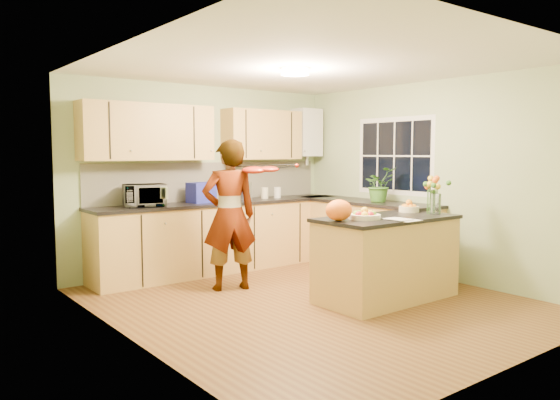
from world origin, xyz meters
TOP-DOWN VIEW (x-y plane):
  - floor at (0.00, 0.00)m, footprint 4.50×4.50m
  - ceiling at (0.00, 0.00)m, footprint 4.00×4.50m
  - wall_back at (0.00, 2.25)m, footprint 4.00×0.02m
  - wall_front at (0.00, -2.25)m, footprint 4.00×0.02m
  - wall_left at (-2.00, 0.00)m, footprint 0.02×4.50m
  - wall_right at (2.00, 0.00)m, footprint 0.02×4.50m
  - back_counter at (0.10, 1.95)m, footprint 3.64×0.62m
  - right_counter at (1.70, 0.85)m, footprint 0.62×2.24m
  - splashback at (0.10, 2.23)m, footprint 3.60×0.02m
  - upper_cabinets at (-0.18, 2.08)m, footprint 3.20×0.34m
  - boiler at (1.70, 2.09)m, footprint 0.40×0.30m
  - window_right at (1.99, 0.60)m, footprint 0.01×1.30m
  - light_switch at (-1.99, -0.60)m, footprint 0.02×0.09m
  - ceiling_lamp at (0.00, 0.30)m, footprint 0.30×0.30m
  - peninsula_island at (0.72, -0.40)m, footprint 1.58×0.81m
  - fruit_dish at (0.37, -0.40)m, footprint 0.33×0.33m
  - orange_bowl at (1.27, -0.25)m, footprint 0.23×0.23m
  - flower_vase at (1.32, -0.58)m, footprint 0.28×0.28m
  - orange_bag at (0.05, -0.35)m, footprint 0.33×0.29m
  - papers at (0.62, -0.70)m, footprint 0.24×0.32m
  - violinist at (-0.40, 1.01)m, footprint 0.73×0.59m
  - violin at (-0.20, 0.79)m, footprint 0.71×0.61m
  - microwave at (-1.03, 1.93)m, footprint 0.56×0.45m
  - blue_box at (-0.22, 1.97)m, footprint 0.36×0.28m
  - kettle at (0.46, 1.94)m, footprint 0.18×0.18m
  - jar_cream at (0.81, 1.97)m, footprint 0.11×0.11m
  - jar_white at (1.01, 1.94)m, footprint 0.11×0.11m
  - potted_plant at (1.70, 0.60)m, footprint 0.48×0.44m

SIDE VIEW (x-z plane):
  - floor at x=0.00m, z-range 0.00..0.00m
  - peninsula_island at x=0.72m, z-range 0.00..0.91m
  - back_counter at x=0.10m, z-range 0.00..0.94m
  - right_counter at x=1.70m, z-range 0.00..0.94m
  - violinist at x=-0.40m, z-range 0.00..1.75m
  - papers at x=0.62m, z-range 0.91..0.92m
  - fruit_dish at x=0.37m, z-range 0.90..1.01m
  - orange_bowl at x=1.27m, z-range 0.90..1.03m
  - orange_bag at x=0.05m, z-range 0.91..1.13m
  - jar_white at x=1.01m, z-range 0.94..1.10m
  - jar_cream at x=0.81m, z-range 0.94..1.10m
  - blue_box at x=-0.22m, z-range 0.94..1.21m
  - kettle at x=0.46m, z-range 0.91..1.24m
  - microwave at x=-1.03m, z-range 0.94..1.21m
  - potted_plant at x=1.70m, z-range 0.94..1.40m
  - splashback at x=0.10m, z-range 0.94..1.46m
  - flower_vase at x=1.32m, z-range 0.99..1.50m
  - wall_back at x=0.00m, z-range 0.00..2.50m
  - wall_front at x=0.00m, z-range 0.00..2.50m
  - wall_left at x=-2.00m, z-range 0.00..2.50m
  - wall_right at x=2.00m, z-range 0.00..2.50m
  - light_switch at x=-1.99m, z-range 1.26..1.34m
  - violin at x=-0.20m, z-range 1.31..1.49m
  - window_right at x=1.99m, z-range 1.02..2.08m
  - upper_cabinets at x=-0.18m, z-range 1.50..2.20m
  - boiler at x=1.70m, z-range 1.47..2.33m
  - ceiling_lamp at x=0.00m, z-range 2.43..2.50m
  - ceiling at x=0.00m, z-range 2.49..2.51m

